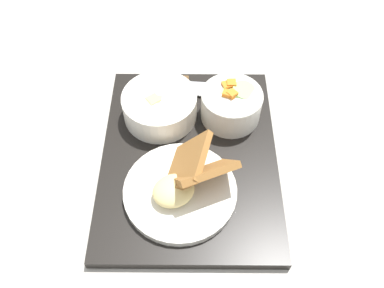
% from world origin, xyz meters
% --- Properties ---
extents(ground_plane, '(4.00, 4.00, 0.00)m').
position_xyz_m(ground_plane, '(0.00, 0.00, 0.00)').
color(ground_plane, '#ADA89E').
extents(serving_tray, '(0.42, 0.32, 0.02)m').
position_xyz_m(serving_tray, '(0.00, 0.00, 0.01)').
color(serving_tray, black).
rests_on(serving_tray, ground_plane).
extents(bowl_salad, '(0.12, 0.12, 0.07)m').
position_xyz_m(bowl_salad, '(-0.09, 0.08, 0.05)').
color(bowl_salad, silver).
rests_on(bowl_salad, serving_tray).
extents(bowl_soup, '(0.14, 0.14, 0.06)m').
position_xyz_m(bowl_soup, '(-0.09, -0.06, 0.05)').
color(bowl_soup, silver).
rests_on(bowl_soup, serving_tray).
extents(plate_main, '(0.19, 0.19, 0.09)m').
position_xyz_m(plate_main, '(0.08, -0.01, 0.04)').
color(plate_main, silver).
rests_on(plate_main, serving_tray).
extents(knife, '(0.03, 0.17, 0.02)m').
position_xyz_m(knife, '(-0.18, -0.01, 0.03)').
color(knife, silver).
rests_on(knife, serving_tray).
extents(spoon, '(0.04, 0.16, 0.01)m').
position_xyz_m(spoon, '(-0.16, 0.00, 0.02)').
color(spoon, silver).
rests_on(spoon, serving_tray).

